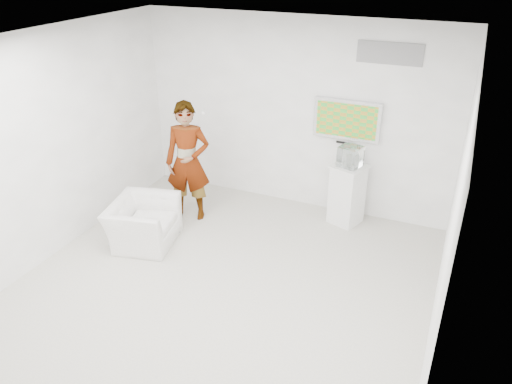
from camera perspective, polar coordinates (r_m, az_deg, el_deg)
room at (r=5.72m, az=-4.03°, el=1.67°), size 5.01×5.01×3.00m
tv at (r=7.59m, az=10.36°, el=8.14°), size 1.00×0.08×0.60m
logo_decal at (r=7.28m, az=15.04°, el=15.06°), size 0.90×0.02×0.30m
person at (r=7.62m, az=-7.79°, el=3.42°), size 0.78×0.64×1.86m
armchair at (r=7.33m, az=-12.77°, el=-3.42°), size 1.04×1.13×0.63m
pedestal at (r=7.70m, az=10.36°, el=-0.27°), size 0.59×0.59×0.95m
floor_uplight at (r=8.04m, az=10.11°, el=-1.77°), size 0.20×0.20×0.27m
vitrine at (r=7.44m, az=10.75°, el=4.02°), size 0.37×0.37×0.30m
console at (r=7.46m, az=10.71°, el=3.64°), size 0.11×0.14×0.20m
wii_remote at (r=7.45m, az=-6.00°, el=9.08°), size 0.08×0.13×0.03m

